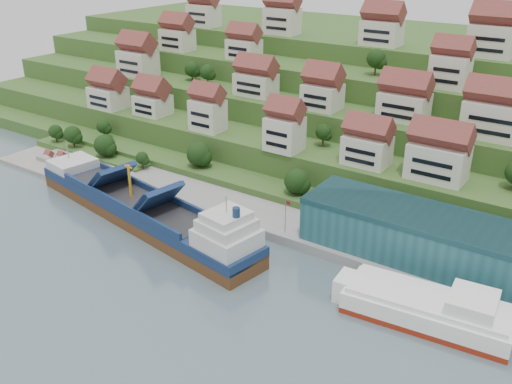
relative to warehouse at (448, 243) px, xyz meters
The scene contains 11 objects.
ground 55.18m from the warehouse, 161.90° to the right, with size 300.00×300.00×0.00m, color slate.
quay 32.64m from the warehouse, behind, with size 180.00×14.00×2.20m, color gray.
pebble_beach 110.32m from the warehouse, behind, with size 45.00×20.00×1.00m, color gray.
hillside 101.03m from the warehouse, 121.00° to the left, with size 260.00×128.00×31.00m.
hillside_village 65.18m from the warehouse, 136.15° to the left, with size 157.57×63.48×29.11m.
hillside_trees 66.81m from the warehouse, 160.01° to the left, with size 144.60×62.66×29.67m.
warehouse is the anchor object (origin of this frame).
flagpole 34.60m from the warehouse, 168.33° to the right, with size 1.28×0.16×8.00m.
beach_huts 112.29m from the warehouse, behind, with size 14.40×3.70×2.20m.
cargo_ship 68.43m from the warehouse, 164.03° to the right, with size 74.59×23.30×16.29m.
second_ship 18.14m from the warehouse, 80.04° to the right, with size 30.17×13.58×8.49m.
Camera 1 is at (77.03, -86.97, 63.97)m, focal length 40.00 mm.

